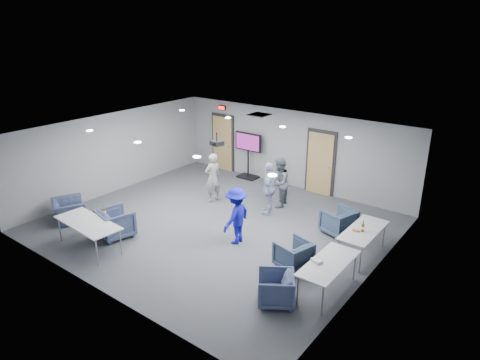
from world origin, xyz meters
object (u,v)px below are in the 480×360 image
Objects in this scene: table_right_a at (363,231)px; bottle_front at (105,212)px; person_d at (236,216)px; projector at (217,143)px; person_a at (213,177)px; table_right_b at (329,264)px; chair_right_b at (293,254)px; chair_front_a at (116,223)px; person_b at (279,183)px; chair_front_b at (69,210)px; bottle_right at (363,227)px; chair_right_a at (338,221)px; chair_right_c at (276,288)px; person_c at (269,188)px; table_front_left at (88,224)px; tv_stand at (248,153)px.

bottle_front is (-5.75, -3.32, 0.15)m from table_right_a.
person_d is 4.21× the size of projector.
person_a is 5.73m from table_right_b.
chair_front_a is (-4.63, -1.54, 0.05)m from chair_right_b.
table_right_a is at bearing -138.13° from chair_front_a.
person_d is 1.78× the size of chair_front_a.
person_b reaches higher than chair_right_b.
person_b reaches higher than chair_front_b.
person_b is 0.92× the size of table_right_b.
chair_right_b is at bearing 21.44° from bottle_front.
bottle_right is (5.76, 3.20, 0.01)m from bottle_front.
chair_right_a and table_right_b have the same top height.
chair_right_b is 0.87× the size of chair_front_a.
chair_right_b is 1.00× the size of chair_right_c.
person_d is at bearing 114.50° from table_right_a.
chair_right_b is 0.44× the size of table_right_a.
chair_right_c is (2.58, -3.61, -0.48)m from person_c.
table_right_a is (0.68, 2.90, 0.34)m from chair_right_c.
person_b is 5.90× the size of bottle_front.
bottle_right reaches higher than bottle_front.
chair_front_b is at bearing -72.16° from person_d.
chair_right_c is 2.58× the size of bottle_right.
chair_right_b is (-0.09, -2.26, -0.02)m from chair_right_a.
chair_front_a is at bearing -53.57° from person_c.
person_b reaches higher than table_right_a.
person_b is (1.93, 0.92, -0.01)m from person_a.
table_front_left is at bearing -147.09° from bottle_right.
chair_right_c is at bearing -49.53° from tv_stand.
chair_right_b is at bearing -138.50° from chair_front_b.
chair_front_a is 2.37× the size of projector.
tv_stand is at bearing -118.90° from chair_right_b.
table_front_left is at bearing -52.66° from person_d.
tv_stand reaches higher than table_right_b.
chair_front_b is 3.62× the size of bottle_front.
projector is (1.66, 2.32, 2.01)m from chair_front_a.
chair_right_a is at bearing 138.75° from bottle_right.
chair_right_a is 3.68m from chair_right_c.
projector is (1.69, 2.60, 1.58)m from bottle_front.
person_a reaches higher than table_right_a.
chair_front_b is at bearing -132.57° from projector.
table_right_a is at bearing 22.09° from projector.
person_b is at bearing -176.09° from person_d.
person_d is (0.38, -2.69, -0.02)m from person_b.
projector reaches higher than person_c.
chair_front_a is 2.97× the size of bottle_right.
chair_right_c is 0.77× the size of chair_front_b.
person_b is 5.44× the size of bottle_right.
chair_right_b is 1.87m from table_right_a.
person_d reaches higher than chair_front_a.
bottle_right is at bearing 55.61° from person_c.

